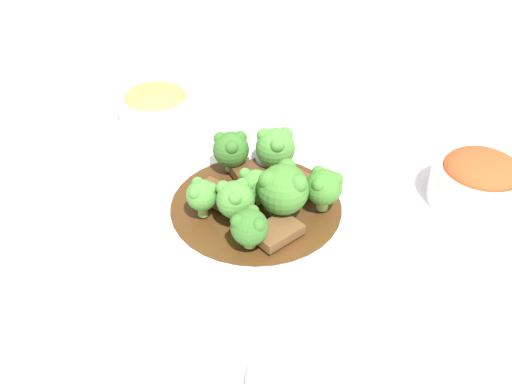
{
  "coord_description": "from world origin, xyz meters",
  "views": [
    {
      "loc": [
        0.43,
        0.29,
        0.43
      ],
      "look_at": [
        0.0,
        0.0,
        0.03
      ],
      "focal_mm": 42.0,
      "sensor_mm": 36.0,
      "label": 1
    }
  ],
  "objects_px": {
    "beef_strip_3": "(277,232)",
    "side_bowl_appetizer": "(156,104)",
    "broccoli_floret_7": "(234,199)",
    "side_bowl_kimchi": "(480,180)",
    "beef_strip_2": "(255,177)",
    "serving_spoon": "(273,151)",
    "broccoli_floret_3": "(202,195)",
    "broccoli_floret_6": "(324,186)",
    "broccoli_floret_5": "(284,188)",
    "sauce_dish": "(289,383)",
    "broccoli_floret_1": "(275,147)",
    "broccoli_floret_4": "(231,149)",
    "beef_strip_1": "(296,181)",
    "broccoli_floret_0": "(251,184)",
    "beef_strip_0": "(223,198)",
    "broccoli_floret_2": "(249,226)",
    "main_plate": "(256,209)"
  },
  "relations": [
    {
      "from": "broccoli_floret_4",
      "to": "broccoli_floret_5",
      "type": "xyz_separation_m",
      "value": [
        0.04,
        0.09,
        0.01
      ]
    },
    {
      "from": "beef_strip_3",
      "to": "side_bowl_appetizer",
      "type": "bearing_deg",
      "value": -114.99
    },
    {
      "from": "broccoli_floret_5",
      "to": "side_bowl_kimchi",
      "type": "bearing_deg",
      "value": 135.85
    },
    {
      "from": "broccoli_floret_4",
      "to": "broccoli_floret_5",
      "type": "height_order",
      "value": "broccoli_floret_5"
    },
    {
      "from": "beef_strip_2",
      "to": "broccoli_floret_5",
      "type": "relative_size",
      "value": 1.12
    },
    {
      "from": "beef_strip_3",
      "to": "side_bowl_appetizer",
      "type": "distance_m",
      "value": 0.31
    },
    {
      "from": "beef_strip_1",
      "to": "broccoli_floret_0",
      "type": "relative_size",
      "value": 1.48
    },
    {
      "from": "main_plate",
      "to": "serving_spoon",
      "type": "xyz_separation_m",
      "value": [
        -0.09,
        -0.03,
        0.02
      ]
    },
    {
      "from": "broccoli_floret_3",
      "to": "side_bowl_appetizer",
      "type": "xyz_separation_m",
      "value": [
        -0.15,
        -0.2,
        -0.02
      ]
    },
    {
      "from": "broccoli_floret_0",
      "to": "broccoli_floret_6",
      "type": "relative_size",
      "value": 0.85
    },
    {
      "from": "broccoli_floret_1",
      "to": "broccoli_floret_2",
      "type": "distance_m",
      "value": 0.13
    },
    {
      "from": "beef_strip_1",
      "to": "broccoli_floret_7",
      "type": "bearing_deg",
      "value": -13.2
    },
    {
      "from": "side_bowl_kimchi",
      "to": "serving_spoon",
      "type": "bearing_deg",
      "value": -71.47
    },
    {
      "from": "broccoli_floret_7",
      "to": "side_bowl_kimchi",
      "type": "xyz_separation_m",
      "value": [
        -0.2,
        0.19,
        -0.02
      ]
    },
    {
      "from": "broccoli_floret_0",
      "to": "side_bowl_kimchi",
      "type": "distance_m",
      "value": 0.26
    },
    {
      "from": "broccoli_floret_3",
      "to": "beef_strip_2",
      "type": "bearing_deg",
      "value": 171.13
    },
    {
      "from": "broccoli_floret_0",
      "to": "broccoli_floret_1",
      "type": "bearing_deg",
      "value": -171.01
    },
    {
      "from": "beef_strip_2",
      "to": "side_bowl_kimchi",
      "type": "distance_m",
      "value": 0.25
    },
    {
      "from": "broccoli_floret_3",
      "to": "side_bowl_kimchi",
      "type": "height_order",
      "value": "broccoli_floret_3"
    },
    {
      "from": "beef_strip_3",
      "to": "side_bowl_appetizer",
      "type": "height_order",
      "value": "side_bowl_appetizer"
    },
    {
      "from": "beef_strip_0",
      "to": "side_bowl_appetizer",
      "type": "distance_m",
      "value": 0.23
    },
    {
      "from": "serving_spoon",
      "to": "broccoli_floret_5",
      "type": "bearing_deg",
      "value": 38.22
    },
    {
      "from": "broccoli_floret_1",
      "to": "broccoli_floret_3",
      "type": "bearing_deg",
      "value": -10.6
    },
    {
      "from": "beef_strip_2",
      "to": "broccoli_floret_7",
      "type": "distance_m",
      "value": 0.08
    },
    {
      "from": "broccoli_floret_3",
      "to": "broccoli_floret_6",
      "type": "height_order",
      "value": "broccoli_floret_6"
    },
    {
      "from": "beef_strip_3",
      "to": "side_bowl_appetizer",
      "type": "xyz_separation_m",
      "value": [
        -0.13,
        -0.28,
        -0.0
      ]
    },
    {
      "from": "serving_spoon",
      "to": "side_bowl_kimchi",
      "type": "distance_m",
      "value": 0.24
    },
    {
      "from": "beef_strip_1",
      "to": "serving_spoon",
      "type": "bearing_deg",
      "value": -123.81
    },
    {
      "from": "broccoli_floret_1",
      "to": "sauce_dish",
      "type": "distance_m",
      "value": 0.28
    },
    {
      "from": "broccoli_floret_1",
      "to": "broccoli_floret_4",
      "type": "relative_size",
      "value": 1.15
    },
    {
      "from": "broccoli_floret_5",
      "to": "broccoli_floret_7",
      "type": "xyz_separation_m",
      "value": [
        0.04,
        -0.04,
        -0.0
      ]
    },
    {
      "from": "broccoli_floret_1",
      "to": "sauce_dish",
      "type": "bearing_deg",
      "value": 35.06
    },
    {
      "from": "broccoli_floret_5",
      "to": "broccoli_floret_2",
      "type": "bearing_deg",
      "value": -1.18
    },
    {
      "from": "broccoli_floret_6",
      "to": "sauce_dish",
      "type": "relative_size",
      "value": 0.67
    },
    {
      "from": "beef_strip_2",
      "to": "side_bowl_appetizer",
      "type": "xyz_separation_m",
      "value": [
        -0.07,
        -0.21,
        -0.0
      ]
    },
    {
      "from": "beef_strip_3",
      "to": "sauce_dish",
      "type": "xyz_separation_m",
      "value": [
        0.14,
        0.1,
        -0.02
      ]
    },
    {
      "from": "broccoli_floret_3",
      "to": "side_bowl_kimchi",
      "type": "xyz_separation_m",
      "value": [
        -0.21,
        0.23,
        -0.02
      ]
    },
    {
      "from": "beef_strip_2",
      "to": "serving_spoon",
      "type": "height_order",
      "value": "serving_spoon"
    },
    {
      "from": "broccoli_floret_7",
      "to": "broccoli_floret_3",
      "type": "bearing_deg",
      "value": -72.36
    },
    {
      "from": "broccoli_floret_6",
      "to": "broccoli_floret_7",
      "type": "relative_size",
      "value": 0.99
    },
    {
      "from": "beef_strip_3",
      "to": "broccoli_floret_4",
      "type": "xyz_separation_m",
      "value": [
        -0.07,
        -0.11,
        0.02
      ]
    },
    {
      "from": "beef_strip_3",
      "to": "side_bowl_kimchi",
      "type": "xyz_separation_m",
      "value": [
        -0.2,
        0.15,
        0.01
      ]
    },
    {
      "from": "main_plate",
      "to": "broccoli_floret_3",
      "type": "distance_m",
      "value": 0.07
    },
    {
      "from": "beef_strip_3",
      "to": "broccoli_floret_6",
      "type": "xyz_separation_m",
      "value": [
        -0.07,
        0.02,
        0.02
      ]
    },
    {
      "from": "side_bowl_appetizer",
      "to": "sauce_dish",
      "type": "distance_m",
      "value": 0.46
    },
    {
      "from": "side_bowl_appetizer",
      "to": "broccoli_floret_6",
      "type": "bearing_deg",
      "value": 77.61
    },
    {
      "from": "broccoli_floret_2",
      "to": "broccoli_floret_6",
      "type": "height_order",
      "value": "broccoli_floret_6"
    },
    {
      "from": "main_plate",
      "to": "broccoli_floret_1",
      "type": "relative_size",
      "value": 5.46
    },
    {
      "from": "serving_spoon",
      "to": "broccoli_floret_7",
      "type": "bearing_deg",
      "value": 14.87
    },
    {
      "from": "beef_strip_2",
      "to": "broccoli_floret_3",
      "type": "distance_m",
      "value": 0.08
    }
  ]
}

